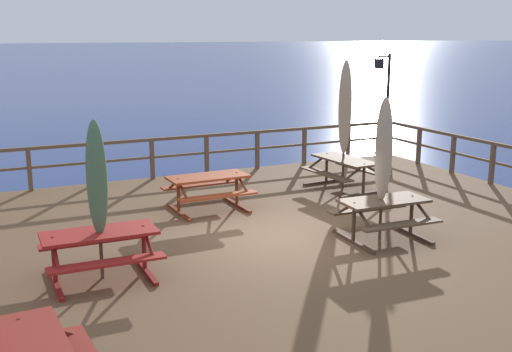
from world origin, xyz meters
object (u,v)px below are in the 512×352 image
picnic_table_mid_left (384,211)px  picnic_table_back_right (100,245)px  lamp_post_hooked (384,91)px  patio_umbrella_tall_mid_right (345,108)px  patio_umbrella_tall_front (97,179)px  picnic_table_front_right (345,167)px  patio_umbrella_short_mid (384,150)px  picnic_table_front_left (208,185)px

picnic_table_mid_left → picnic_table_back_right: same height
picnic_table_back_right → lamp_post_hooked: (9.61, 5.74, 1.56)m
lamp_post_hooked → picnic_table_back_right: bearing=-149.1°
picnic_table_back_right → patio_umbrella_tall_mid_right: 7.57m
picnic_table_mid_left → patio_umbrella_tall_front: (-5.18, 0.30, 1.06)m
patio_umbrella_tall_mid_right → lamp_post_hooked: (2.97, 2.43, 0.11)m
picnic_table_front_right → patio_umbrella_tall_mid_right: 1.45m
patio_umbrella_short_mid → lamp_post_hooked: bearing=53.5°
picnic_table_mid_left → picnic_table_back_right: size_ratio=0.95×
picnic_table_mid_left → picnic_table_front_right: 3.86m
lamp_post_hooked → picnic_table_mid_left: bearing=-126.2°
patio_umbrella_tall_mid_right → patio_umbrella_tall_front: bearing=-153.4°
patio_umbrella_short_mid → lamp_post_hooked: (4.47, 6.03, 0.42)m
picnic_table_front_right → patio_umbrella_short_mid: patio_umbrella_short_mid is taller
picnic_table_front_right → lamp_post_hooked: bearing=40.0°
picnic_table_front_left → patio_umbrella_short_mid: 4.07m
picnic_table_mid_left → picnic_table_back_right: bearing=176.5°
patio_umbrella_tall_front → lamp_post_hooked: bearing=31.0°
picnic_table_back_right → lamp_post_hooked: 11.31m
picnic_table_front_right → picnic_table_back_right: (-6.65, -3.26, -0.00)m
patio_umbrella_short_mid → picnic_table_back_right: bearing=176.8°
picnic_table_mid_left → patio_umbrella_short_mid: bearing=152.0°
lamp_post_hooked → picnic_table_front_left: bearing=-157.2°
picnic_table_mid_left → lamp_post_hooked: size_ratio=0.53×
patio_umbrella_tall_mid_right → patio_umbrella_short_mid: bearing=-112.7°
picnic_table_back_right → picnic_table_front_left: bearing=45.0°
patio_umbrella_short_mid → patio_umbrella_tall_mid_right: patio_umbrella_tall_mid_right is taller
picnic_table_mid_left → patio_umbrella_short_mid: 1.15m
picnic_table_mid_left → patio_umbrella_tall_front: size_ratio=0.67×
picnic_table_mid_left → picnic_table_front_left: (-2.26, 3.24, 0.00)m
patio_umbrella_short_mid → picnic_table_front_left: bearing=124.5°
picnic_table_front_left → patio_umbrella_tall_mid_right: bearing=5.9°
picnic_table_front_right → patio_umbrella_short_mid: 4.02m
picnic_table_mid_left → picnic_table_front_right: size_ratio=0.87×
picnic_table_front_right → picnic_table_front_left: (-3.73, -0.33, -0.00)m
picnic_table_mid_left → lamp_post_hooked: 7.66m
picnic_table_front_left → picnic_table_back_right: same height
picnic_table_front_right → picnic_table_front_left: bearing=-175.0°
picnic_table_mid_left → picnic_table_front_left: 3.95m
picnic_table_front_right → patio_umbrella_tall_front: 7.48m
picnic_table_front_left → lamp_post_hooked: size_ratio=0.55×
picnic_table_front_right → lamp_post_hooked: size_ratio=0.61×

